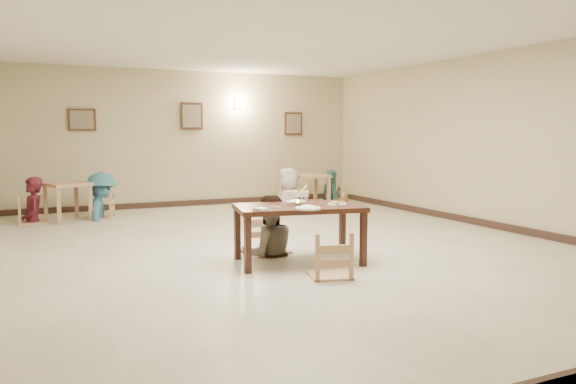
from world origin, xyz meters
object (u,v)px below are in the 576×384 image
bg_chair_lr (101,196)px  bg_diner_b (101,172)px  bg_diner_a (31,177)px  bg_diner_c (289,168)px  main_diner (268,195)px  bg_chair_ll (32,196)px  drink_glass (345,198)px  bg_table_left (67,190)px  bg_chair_rl (288,185)px  bg_diner_d (331,170)px  curry_warmer (298,194)px  bg_table_right (311,181)px  main_table (299,212)px  chair_far (268,214)px  bg_chair_rr (331,183)px  chair_near (330,234)px

bg_chair_lr → bg_diner_b: 0.45m
bg_diner_a → bg_diner_c: bg_diner_c is taller
main_diner → bg_chair_ll: 5.13m
main_diner → drink_glass: size_ratio=12.13×
bg_table_left → bg_chair_ll: bearing=-179.0°
bg_chair_rl → bg_diner_b: size_ratio=0.54×
bg_diner_a → bg_diner_d: bg_diner_a is taller
bg_chair_ll → bg_diner_c: bg_diner_c is taller
curry_warmer → bg_table_right: (2.70, 4.92, -0.31)m
main_table → bg_chair_lr: bearing=120.7°
chair_far → bg_diner_b: 4.53m
bg_table_right → bg_chair_rr: bg_chair_rr is taller
bg_chair_lr → bg_chair_ll: bearing=-70.4°
bg_table_right → bg_diner_b: size_ratio=0.41×
bg_chair_rl → bg_diner_b: 3.98m
main_table → drink_glass: drink_glass is taller
bg_chair_lr → bg_diner_a: (-1.21, -0.05, 0.40)m
chair_near → bg_diner_d: size_ratio=0.63×
bg_table_right → bg_diner_b: bg_diner_b is taller
bg_chair_rl → chair_far: bearing=168.3°
main_diner → bg_chair_rr: bearing=-121.3°
drink_glass → bg_diner_a: size_ratio=0.08×
chair_far → drink_glass: chair_far is taller
bg_diner_d → bg_table_left: bearing=102.3°
bg_chair_ll → bg_diner_a: bg_diner_a is taller
curry_warmer → bg_table_right: 5.62m
drink_glass → bg_chair_ll: size_ratio=0.13×
bg_table_right → curry_warmer: bearing=-118.8°
bg_chair_ll → bg_diner_a: (0.00, 0.00, 0.34)m
main_diner → bg_diner_d: (3.41, 4.39, -0.01)m
main_diner → bg_table_right: bearing=-116.8°
main_diner → chair_far: bearing=-105.0°
main_diner → curry_warmer: (0.15, -0.59, 0.07)m
curry_warmer → bg_diner_c: bg_diner_c is taller
bg_chair_ll → bg_chair_rr: bg_chair_ll is taller
chair_far → bg_table_left: bearing=114.5°
bg_diner_c → bg_diner_a: bearing=-74.3°
bg_diner_d → bg_diner_a: bearing=102.3°
main_diner → drink_glass: (0.82, -0.62, -0.01)m
main_table → bg_chair_rr: bearing=67.4°
bg_chair_lr → bg_chair_rl: bg_chair_rl is taller
bg_table_left → bg_chair_ll: (-0.60, -0.01, -0.08)m
bg_table_right → bg_chair_lr: bg_chair_lr is taller
bg_chair_ll → chair_far: bearing=-144.5°
curry_warmer → drink_glass: curry_warmer is taller
bg_diner_a → bg_diner_c: 5.16m
bg_diner_a → bg_chair_ll: bearing=0.0°
bg_diner_c → bg_diner_d: size_ratio=1.10×
main_diner → bg_table_right: (2.86, 4.33, -0.24)m
bg_diner_c → bg_chair_ll: bearing=-74.3°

